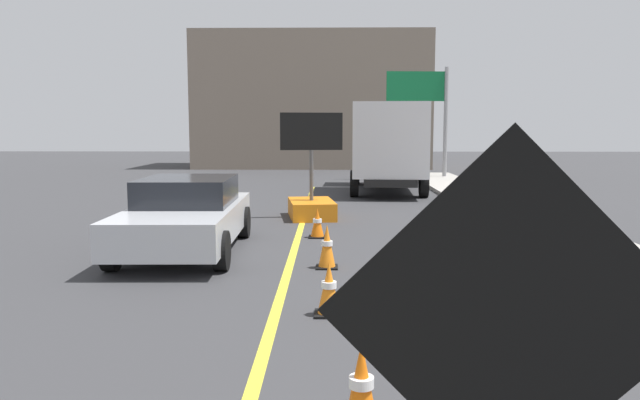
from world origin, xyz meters
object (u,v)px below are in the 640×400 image
at_px(pickup_car, 186,215).
at_px(traffic_cone_far_lane, 327,247).
at_px(highway_guide_sign, 429,103).
at_px(traffic_cone_curbside, 317,223).
at_px(traffic_cone_mid_lane, 329,289).
at_px(box_truck, 387,144).
at_px(roadwork_sign, 507,325).
at_px(arrow_board_trailer, 311,199).
at_px(traffic_cone_near_sign, 361,389).

bearing_deg(pickup_car, traffic_cone_far_lane, -26.41).
bearing_deg(highway_guide_sign, traffic_cone_curbside, -107.62).
distance_m(traffic_cone_mid_lane, traffic_cone_far_lane, 2.55).
height_order(box_truck, traffic_cone_far_lane, box_truck).
xyz_separation_m(traffic_cone_mid_lane, traffic_cone_far_lane, (-0.04, 2.55, 0.03)).
bearing_deg(pickup_car, roadwork_sign, -68.17).
distance_m(highway_guide_sign, traffic_cone_curbside, 15.71).
bearing_deg(arrow_board_trailer, roadwork_sign, -84.52).
bearing_deg(traffic_cone_curbside, traffic_cone_mid_lane, -87.23).
bearing_deg(box_truck, traffic_cone_near_sign, -95.91).
bearing_deg(traffic_cone_far_lane, highway_guide_sign, 75.74).
relative_size(pickup_car, traffic_cone_curbside, 7.26).
xyz_separation_m(highway_guide_sign, traffic_cone_mid_lane, (-4.40, -20.01, -3.09)).
bearing_deg(traffic_cone_mid_lane, highway_guide_sign, 77.60).
xyz_separation_m(traffic_cone_near_sign, traffic_cone_mid_lane, (-0.25, 2.95, -0.03)).
height_order(traffic_cone_near_sign, traffic_cone_curbside, traffic_cone_near_sign).
distance_m(highway_guide_sign, traffic_cone_near_sign, 23.54).
relative_size(highway_guide_sign, traffic_cone_near_sign, 6.75).
bearing_deg(pickup_car, traffic_cone_curbside, 31.50).
bearing_deg(box_truck, traffic_cone_far_lane, -99.85).
relative_size(roadwork_sign, pickup_car, 0.51).
bearing_deg(traffic_cone_mid_lane, arrow_board_trailer, 93.29).
bearing_deg(traffic_cone_mid_lane, traffic_cone_curbside, 92.77).
distance_m(pickup_car, traffic_cone_mid_lane, 4.71).
bearing_deg(traffic_cone_far_lane, box_truck, 80.15).
xyz_separation_m(pickup_car, traffic_cone_far_lane, (2.64, -1.31, -0.34)).
height_order(highway_guide_sign, traffic_cone_near_sign, highway_guide_sign).
xyz_separation_m(traffic_cone_near_sign, traffic_cone_curbside, (-0.51, 8.30, -0.05)).
distance_m(pickup_car, traffic_cone_far_lane, 2.97).
height_order(arrow_board_trailer, box_truck, box_truck).
height_order(box_truck, highway_guide_sign, highway_guide_sign).
relative_size(highway_guide_sign, traffic_cone_curbside, 7.90).
xyz_separation_m(roadwork_sign, traffic_cone_far_lane, (-0.81, 7.31, -1.11)).
relative_size(roadwork_sign, highway_guide_sign, 0.47).
relative_size(arrow_board_trailer, pickup_car, 0.59).
height_order(box_truck, traffic_cone_mid_lane, box_truck).
bearing_deg(arrow_board_trailer, pickup_car, -116.89).
relative_size(pickup_car, traffic_cone_far_lane, 6.26).
bearing_deg(traffic_cone_curbside, box_truck, 76.07).
bearing_deg(traffic_cone_mid_lane, traffic_cone_far_lane, 90.87).
bearing_deg(traffic_cone_far_lane, traffic_cone_curbside, 94.50).
bearing_deg(box_truck, arrow_board_trailer, -111.23).
height_order(pickup_car, traffic_cone_curbside, pickup_car).
bearing_deg(highway_guide_sign, traffic_cone_far_lane, -104.26).
bearing_deg(roadwork_sign, highway_guide_sign, 81.67).
xyz_separation_m(arrow_board_trailer, traffic_cone_curbside, (0.21, -2.87, -0.17)).
xyz_separation_m(roadwork_sign, traffic_cone_near_sign, (-0.52, 1.81, -1.11)).
bearing_deg(traffic_cone_curbside, traffic_cone_near_sign, -86.49).
xyz_separation_m(arrow_board_trailer, traffic_cone_near_sign, (0.72, -11.17, -0.12)).
relative_size(roadwork_sign, traffic_cone_near_sign, 3.15).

